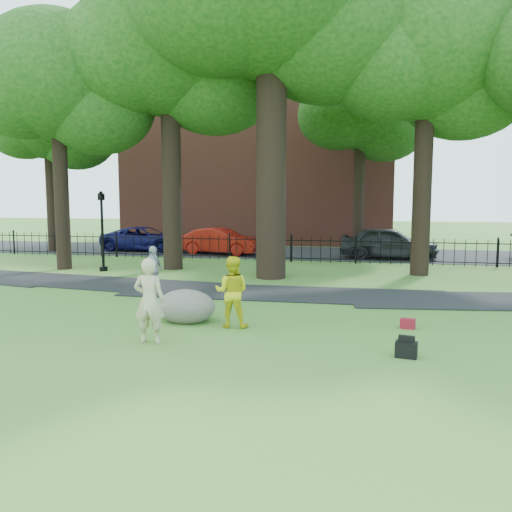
% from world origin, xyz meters
% --- Properties ---
extents(ground, '(120.00, 120.00, 0.00)m').
position_xyz_m(ground, '(0.00, 0.00, 0.00)').
color(ground, '#346B25').
rests_on(ground, ground).
extents(footpath, '(36.07, 3.85, 0.03)m').
position_xyz_m(footpath, '(1.00, 3.90, 0.00)').
color(footpath, black).
rests_on(footpath, ground).
extents(street, '(80.00, 7.00, 0.02)m').
position_xyz_m(street, '(0.00, 16.00, 0.00)').
color(street, black).
rests_on(street, ground).
extents(iron_fence, '(44.00, 0.04, 1.20)m').
position_xyz_m(iron_fence, '(0.00, 12.00, 0.60)').
color(iron_fence, black).
rests_on(iron_fence, ground).
extents(brick_building, '(18.00, 8.00, 12.00)m').
position_xyz_m(brick_building, '(-4.00, 24.00, 6.00)').
color(brick_building, brown).
rests_on(brick_building, ground).
extents(tree_row, '(26.82, 7.96, 12.42)m').
position_xyz_m(tree_row, '(0.52, 8.40, 8.15)').
color(tree_row, black).
rests_on(tree_row, ground).
extents(woman, '(0.67, 0.47, 1.75)m').
position_xyz_m(woman, '(-0.78, -1.95, 0.88)').
color(woman, '#C5B187').
rests_on(woman, ground).
extents(man, '(0.83, 0.66, 1.63)m').
position_xyz_m(man, '(0.50, -0.32, 0.82)').
color(man, gold).
rests_on(man, ground).
extents(pedestrian, '(0.54, 0.94, 1.50)m').
position_xyz_m(pedestrian, '(-2.94, 3.00, 0.75)').
color(pedestrian, '#B4B4B9').
rests_on(pedestrian, ground).
extents(boulder, '(1.51, 1.19, 0.83)m').
position_xyz_m(boulder, '(-0.71, -0.08, 0.42)').
color(boulder, slate).
rests_on(boulder, ground).
extents(lamppost, '(0.33, 0.33, 3.28)m').
position_xyz_m(lamppost, '(-7.07, 7.30, 1.61)').
color(lamppost, black).
rests_on(lamppost, ground).
extents(backpack, '(0.43, 0.31, 0.29)m').
position_xyz_m(backpack, '(4.25, -1.79, 0.15)').
color(backpack, black).
rests_on(backpack, ground).
extents(red_bag, '(0.36, 0.26, 0.22)m').
position_xyz_m(red_bag, '(4.44, 0.40, 0.11)').
color(red_bag, maroon).
rests_on(red_bag, ground).
extents(red_sedan, '(4.46, 2.02, 1.42)m').
position_xyz_m(red_sedan, '(-4.18, 14.39, 0.71)').
color(red_sedan, maroon).
rests_on(red_sedan, ground).
extents(navy_van, '(4.96, 2.33, 1.37)m').
position_xyz_m(navy_van, '(-8.88, 15.19, 0.69)').
color(navy_van, '#0F0E49').
rests_on(navy_van, ground).
extents(grey_car, '(4.80, 2.16, 1.60)m').
position_xyz_m(grey_car, '(4.54, 14.22, 0.80)').
color(grey_car, black).
rests_on(grey_car, ground).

